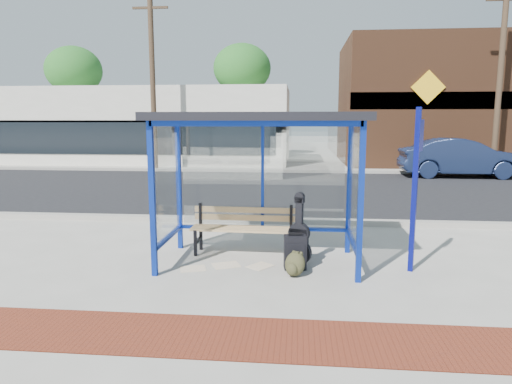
# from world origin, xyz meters

# --- Properties ---
(ground) EXTENTS (120.00, 120.00, 0.00)m
(ground) POSITION_xyz_m (0.00, 0.00, 0.00)
(ground) COLOR #B2ADA0
(ground) RESTS_ON ground
(brick_paver_strip) EXTENTS (60.00, 1.00, 0.01)m
(brick_paver_strip) POSITION_xyz_m (0.00, -2.60, 0.01)
(brick_paver_strip) COLOR maroon
(brick_paver_strip) RESTS_ON ground
(curb_near) EXTENTS (60.00, 0.25, 0.12)m
(curb_near) POSITION_xyz_m (0.00, 2.90, 0.06)
(curb_near) COLOR gray
(curb_near) RESTS_ON ground
(street_asphalt) EXTENTS (60.00, 10.00, 0.00)m
(street_asphalt) POSITION_xyz_m (0.00, 8.00, 0.00)
(street_asphalt) COLOR black
(street_asphalt) RESTS_ON ground
(curb_far) EXTENTS (60.00, 0.25, 0.12)m
(curb_far) POSITION_xyz_m (0.00, 13.10, 0.06)
(curb_far) COLOR gray
(curb_far) RESTS_ON ground
(far_sidewalk) EXTENTS (60.00, 4.00, 0.01)m
(far_sidewalk) POSITION_xyz_m (0.00, 15.00, 0.00)
(far_sidewalk) COLOR #B2ADA0
(far_sidewalk) RESTS_ON ground
(bus_shelter) EXTENTS (3.30, 1.80, 2.42)m
(bus_shelter) POSITION_xyz_m (0.00, 0.07, 2.07)
(bus_shelter) COLOR #0E2B9B
(bus_shelter) RESTS_ON ground
(storefront_white) EXTENTS (18.00, 6.04, 4.00)m
(storefront_white) POSITION_xyz_m (-9.00, 17.99, 2.00)
(storefront_white) COLOR silver
(storefront_white) RESTS_ON ground
(storefront_brown) EXTENTS (10.00, 7.08, 6.40)m
(storefront_brown) POSITION_xyz_m (8.00, 18.49, 3.20)
(storefront_brown) COLOR #59331E
(storefront_brown) RESTS_ON ground
(tree_left) EXTENTS (3.60, 3.60, 7.03)m
(tree_left) POSITION_xyz_m (-14.00, 22.00, 5.45)
(tree_left) COLOR #4C3826
(tree_left) RESTS_ON ground
(tree_mid) EXTENTS (3.60, 3.60, 7.03)m
(tree_mid) POSITION_xyz_m (-3.00, 22.00, 5.45)
(tree_mid) COLOR #4C3826
(tree_mid) RESTS_ON ground
(tree_right) EXTENTS (3.60, 3.60, 7.03)m
(tree_right) POSITION_xyz_m (12.50, 22.00, 5.45)
(tree_right) COLOR #4C3826
(tree_right) RESTS_ON ground
(utility_pole_west) EXTENTS (1.60, 0.24, 8.00)m
(utility_pole_west) POSITION_xyz_m (-6.00, 13.40, 4.11)
(utility_pole_west) COLOR #4C3826
(utility_pole_west) RESTS_ON ground
(utility_pole_east) EXTENTS (1.60, 0.24, 8.00)m
(utility_pole_east) POSITION_xyz_m (9.00, 13.40, 4.11)
(utility_pole_east) COLOR #4C3826
(utility_pole_east) RESTS_ON ground
(bench) EXTENTS (1.83, 0.49, 0.86)m
(bench) POSITION_xyz_m (-0.30, 0.52, 0.49)
(bench) COLOR black
(bench) RESTS_ON ground
(guitar_bag) EXTENTS (0.42, 0.23, 1.11)m
(guitar_bag) POSITION_xyz_m (0.65, -0.04, 0.41)
(guitar_bag) COLOR black
(guitar_bag) RESTS_ON ground
(suitcase) EXTENTS (0.36, 0.26, 0.59)m
(suitcase) POSITION_xyz_m (0.59, -0.26, 0.27)
(suitcase) COLOR black
(suitcase) RESTS_ON ground
(backpack) EXTENTS (0.38, 0.36, 0.37)m
(backpack) POSITION_xyz_m (0.59, -0.59, 0.18)
(backpack) COLOR #32311C
(backpack) RESTS_ON ground
(sign_post) EXTENTS (0.17, 0.29, 2.50)m
(sign_post) POSITION_xyz_m (2.38, -0.18, 1.41)
(sign_post) COLOR navy
(sign_post) RESTS_ON ground
(newspaper_a) EXTENTS (0.46, 0.41, 0.01)m
(newspaper_a) POSITION_xyz_m (-1.00, -0.40, 0.00)
(newspaper_a) COLOR white
(newspaper_a) RESTS_ON ground
(newspaper_b) EXTENTS (0.47, 0.49, 0.01)m
(newspaper_b) POSITION_xyz_m (0.04, -0.18, 0.00)
(newspaper_b) COLOR white
(newspaper_b) RESTS_ON ground
(newspaper_c) EXTENTS (0.52, 0.47, 0.01)m
(newspaper_c) POSITION_xyz_m (-0.51, -0.18, 0.00)
(newspaper_c) COLOR white
(newspaper_c) RESTS_ON ground
(parked_car) EXTENTS (4.83, 1.77, 1.58)m
(parked_car) POSITION_xyz_m (7.21, 12.10, 0.79)
(parked_car) COLOR #172342
(parked_car) RESTS_ON ground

